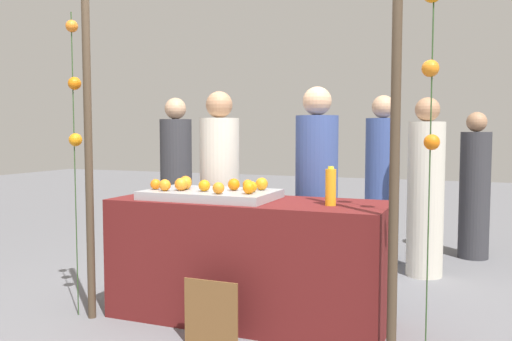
{
  "coord_description": "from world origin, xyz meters",
  "views": [
    {
      "loc": [
        1.43,
        -3.45,
        1.34
      ],
      "look_at": [
        0.0,
        0.15,
        1.06
      ],
      "focal_mm": 37.31,
      "sensor_mm": 36.0,
      "label": 1
    }
  ],
  "objects_px": {
    "orange_0": "(186,183)",
    "vendor_left": "(220,197)",
    "orange_1": "(249,188)",
    "juice_bottle": "(331,187)",
    "stall_counter": "(248,260)",
    "chalkboard_sign": "(211,314)",
    "vendor_right": "(316,200)"
  },
  "relations": [
    {
      "from": "orange_1",
      "to": "juice_bottle",
      "type": "distance_m",
      "value": 0.55
    },
    {
      "from": "orange_1",
      "to": "vendor_right",
      "type": "xyz_separation_m",
      "value": [
        0.26,
        0.81,
        -0.17
      ]
    },
    {
      "from": "juice_bottle",
      "to": "vendor_right",
      "type": "bearing_deg",
      "value": 111.86
    },
    {
      "from": "vendor_left",
      "to": "orange_0",
      "type": "bearing_deg",
      "value": -86.25
    },
    {
      "from": "orange_1",
      "to": "juice_bottle",
      "type": "bearing_deg",
      "value": 7.86
    },
    {
      "from": "orange_1",
      "to": "vendor_right",
      "type": "relative_size",
      "value": 0.05
    },
    {
      "from": "juice_bottle",
      "to": "orange_1",
      "type": "bearing_deg",
      "value": -172.14
    },
    {
      "from": "orange_1",
      "to": "chalkboard_sign",
      "type": "bearing_deg",
      "value": -101.39
    },
    {
      "from": "stall_counter",
      "to": "vendor_left",
      "type": "bearing_deg",
      "value": 129.65
    },
    {
      "from": "orange_1",
      "to": "vendor_right",
      "type": "bearing_deg",
      "value": 72.41
    },
    {
      "from": "juice_bottle",
      "to": "chalkboard_sign",
      "type": "relative_size",
      "value": 0.6
    },
    {
      "from": "orange_0",
      "to": "juice_bottle",
      "type": "xyz_separation_m",
      "value": [
        1.09,
        -0.02,
        0.02
      ]
    },
    {
      "from": "stall_counter",
      "to": "vendor_left",
      "type": "distance_m",
      "value": 0.9
    },
    {
      "from": "orange_0",
      "to": "orange_1",
      "type": "distance_m",
      "value": 0.55
    },
    {
      "from": "juice_bottle",
      "to": "chalkboard_sign",
      "type": "xyz_separation_m",
      "value": [
        -0.63,
        -0.49,
        -0.78
      ]
    },
    {
      "from": "orange_1",
      "to": "juice_bottle",
      "type": "xyz_separation_m",
      "value": [
        0.55,
        0.08,
        0.02
      ]
    },
    {
      "from": "juice_bottle",
      "to": "vendor_left",
      "type": "xyz_separation_m",
      "value": [
        -1.14,
        0.7,
        -0.2
      ]
    },
    {
      "from": "vendor_right",
      "to": "orange_0",
      "type": "bearing_deg",
      "value": -138.56
    },
    {
      "from": "chalkboard_sign",
      "to": "vendor_left",
      "type": "distance_m",
      "value": 1.41
    },
    {
      "from": "orange_0",
      "to": "orange_1",
      "type": "xyz_separation_m",
      "value": [
        0.54,
        -0.1,
        -0.0
      ]
    },
    {
      "from": "orange_1",
      "to": "chalkboard_sign",
      "type": "height_order",
      "value": "orange_1"
    },
    {
      "from": "stall_counter",
      "to": "juice_bottle",
      "type": "bearing_deg",
      "value": -5.41
    },
    {
      "from": "orange_0",
      "to": "juice_bottle",
      "type": "relative_size",
      "value": 0.35
    },
    {
      "from": "orange_0",
      "to": "stall_counter",
      "type": "bearing_deg",
      "value": 3.99
    },
    {
      "from": "orange_0",
      "to": "chalkboard_sign",
      "type": "height_order",
      "value": "orange_0"
    },
    {
      "from": "chalkboard_sign",
      "to": "stall_counter",
      "type": "bearing_deg",
      "value": 87.6
    },
    {
      "from": "chalkboard_sign",
      "to": "orange_0",
      "type": "bearing_deg",
      "value": 132.04
    },
    {
      "from": "stall_counter",
      "to": "orange_0",
      "type": "xyz_separation_m",
      "value": [
        -0.48,
        -0.03,
        0.53
      ]
    },
    {
      "from": "stall_counter",
      "to": "chalkboard_sign",
      "type": "xyz_separation_m",
      "value": [
        -0.02,
        -0.55,
        -0.22
      ]
    },
    {
      "from": "orange_1",
      "to": "stall_counter",
      "type": "bearing_deg",
      "value": 114.27
    },
    {
      "from": "stall_counter",
      "to": "orange_1",
      "type": "distance_m",
      "value": 0.55
    },
    {
      "from": "orange_0",
      "to": "vendor_left",
      "type": "height_order",
      "value": "vendor_left"
    }
  ]
}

